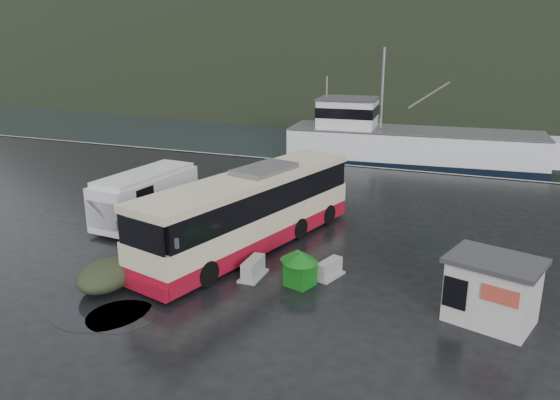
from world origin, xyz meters
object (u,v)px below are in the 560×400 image
at_px(coach_bus, 251,247).
at_px(white_van, 148,221).
at_px(fishing_trawler, 413,151).
at_px(waste_bin_right, 297,281).
at_px(jersey_barrier_b, 329,277).
at_px(dome_tent, 108,288).
at_px(waste_bin_left, 300,285).
at_px(ticket_kiosk, 488,321).
at_px(jersey_barrier_a, 253,277).

distance_m(coach_bus, white_van, 6.82).
distance_m(coach_bus, fishing_trawler, 25.41).
xyz_separation_m(waste_bin_right, jersey_barrier_b, (1.06, 0.90, 0.00)).
relative_size(coach_bus, fishing_trawler, 0.53).
relative_size(dome_tent, jersey_barrier_b, 1.93).
bearing_deg(white_van, coach_bus, -6.04).
xyz_separation_m(waste_bin_left, ticket_kiosk, (7.07, -0.29, 0.00)).
relative_size(waste_bin_left, dome_tent, 0.51).
bearing_deg(dome_tent, waste_bin_left, 23.42).
height_order(coach_bus, jersey_barrier_b, coach_bus).
xyz_separation_m(coach_bus, jersey_barrier_a, (1.47, -3.03, 0.00)).
bearing_deg(jersey_barrier_a, waste_bin_left, -0.40).
distance_m(waste_bin_left, waste_bin_right, 0.34).
xyz_separation_m(jersey_barrier_a, jersey_barrier_b, (2.90, 1.15, 0.00)).
bearing_deg(waste_bin_left, white_van, 156.78).
bearing_deg(dome_tent, white_van, 113.62).
distance_m(waste_bin_right, fishing_trawler, 27.91).
height_order(coach_bus, waste_bin_right, coach_bus).
relative_size(jersey_barrier_a, fishing_trawler, 0.06).
bearing_deg(fishing_trawler, white_van, -118.55).
bearing_deg(jersey_barrier_a, dome_tent, -148.30).
distance_m(dome_tent, jersey_barrier_a, 5.78).
xyz_separation_m(waste_bin_left, fishing_trawler, (0.29, 28.17, 0.00)).
bearing_deg(fishing_trawler, dome_tent, -107.84).
relative_size(white_van, jersey_barrier_b, 4.52).
bearing_deg(jersey_barrier_b, jersey_barrier_a, -158.37).
bearing_deg(jersey_barrier_a, white_van, 151.83).
height_order(white_van, ticket_kiosk, white_van).
bearing_deg(waste_bin_right, jersey_barrier_b, 40.34).
height_order(waste_bin_left, waste_bin_right, waste_bin_left).
height_order(coach_bus, dome_tent, coach_bus).
xyz_separation_m(dome_tent, jersey_barrier_b, (7.82, 4.19, 0.00)).
bearing_deg(waste_bin_right, ticket_kiosk, -4.35).
bearing_deg(fishing_trawler, jersey_barrier_a, -99.49).
relative_size(coach_bus, waste_bin_right, 9.42).
xyz_separation_m(dome_tent, fishing_trawler, (7.26, 31.19, 0.00)).
height_order(white_van, jersey_barrier_a, white_van).
relative_size(ticket_kiosk, fishing_trawler, 0.12).
xyz_separation_m(coach_bus, dome_tent, (-3.45, -6.06, 0.00)).
xyz_separation_m(white_van, waste_bin_left, (10.21, -4.38, 0.00)).
xyz_separation_m(ticket_kiosk, jersey_barrier_a, (-9.12, 0.30, 0.00)).
bearing_deg(waste_bin_left, waste_bin_right, 129.64).
height_order(ticket_kiosk, jersey_barrier_b, ticket_kiosk).
bearing_deg(fishing_trawler, waste_bin_left, -95.32).
relative_size(ticket_kiosk, jersey_barrier_b, 2.08).
xyz_separation_m(waste_bin_right, dome_tent, (-6.76, -3.29, 0.00)).
xyz_separation_m(white_van, dome_tent, (3.24, -7.40, 0.00)).
bearing_deg(waste_bin_left, coach_bus, 139.21).
xyz_separation_m(coach_bus, jersey_barrier_b, (4.37, -1.88, 0.00)).
relative_size(waste_bin_right, dome_tent, 0.50).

